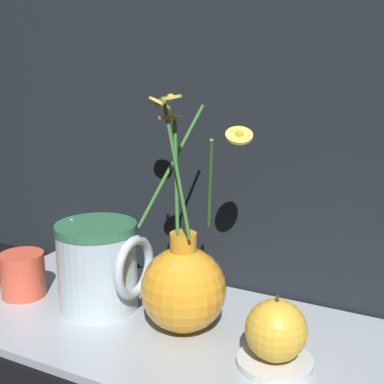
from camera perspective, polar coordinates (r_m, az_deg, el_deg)
ground_plane at (r=0.79m, az=0.39°, el=-15.43°), size 6.00×6.00×0.00m
shelf at (r=0.79m, az=0.39°, el=-15.06°), size 0.80×0.33×0.01m
vase_with_flowers at (r=0.76m, az=-1.03°, el=-9.99°), size 0.19×0.15×0.34m
yellow_mug at (r=0.93m, az=-17.71°, el=-8.36°), size 0.08×0.07×0.07m
ceramic_pitcher at (r=0.84m, az=-9.84°, el=-7.40°), size 0.15×0.12×0.15m
saucer_plate at (r=0.72m, az=8.81°, el=-17.48°), size 0.10×0.10×0.01m
orange_fruit at (r=0.70m, az=8.95°, el=-14.37°), size 0.08×0.08×0.09m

